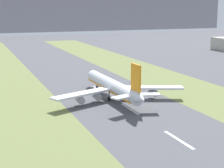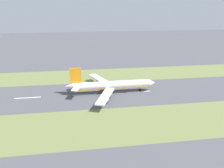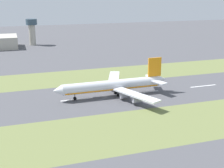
# 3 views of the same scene
# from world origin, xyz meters

# --- Properties ---
(ground_plane) EXTENTS (800.00, 800.00, 0.00)m
(ground_plane) POSITION_xyz_m (0.00, 0.00, 0.00)
(ground_plane) COLOR #4C4C51
(grass_median_west) EXTENTS (40.00, 600.00, 0.01)m
(grass_median_west) POSITION_xyz_m (-45.00, 0.00, 0.00)
(grass_median_west) COLOR olive
(grass_median_west) RESTS_ON ground
(grass_median_east) EXTENTS (40.00, 600.00, 0.01)m
(grass_median_east) POSITION_xyz_m (45.00, 0.00, 0.00)
(grass_median_east) COLOR olive
(grass_median_east) RESTS_ON ground
(centreline_dash_near) EXTENTS (1.20, 18.00, 0.01)m
(centreline_dash_near) POSITION_xyz_m (0.00, -64.23, 0.01)
(centreline_dash_near) COLOR silver
(centreline_dash_near) RESTS_ON ground
(centreline_dash_mid) EXTENTS (1.20, 18.00, 0.01)m
(centreline_dash_mid) POSITION_xyz_m (0.00, -24.23, 0.01)
(centreline_dash_mid) COLOR silver
(centreline_dash_mid) RESTS_ON ground
(centreline_dash_far) EXTENTS (1.20, 18.00, 0.01)m
(centreline_dash_far) POSITION_xyz_m (0.00, 15.77, 0.01)
(centreline_dash_far) COLOR silver
(centreline_dash_far) RESTS_ON ground
(airplane_main_jet) EXTENTS (64.13, 67.07, 20.20)m
(airplane_main_jet) POSITION_xyz_m (-0.46, -6.13, 6.02)
(airplane_main_jet) COLOR silver
(airplane_main_jet) RESTS_ON ground
(mountain_ridge) EXTENTS (800.00, 120.00, 70.73)m
(mountain_ridge) POSITION_xyz_m (0.00, 520.00, 35.36)
(mountain_ridge) COLOR gray
(mountain_ridge) RESTS_ON ground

